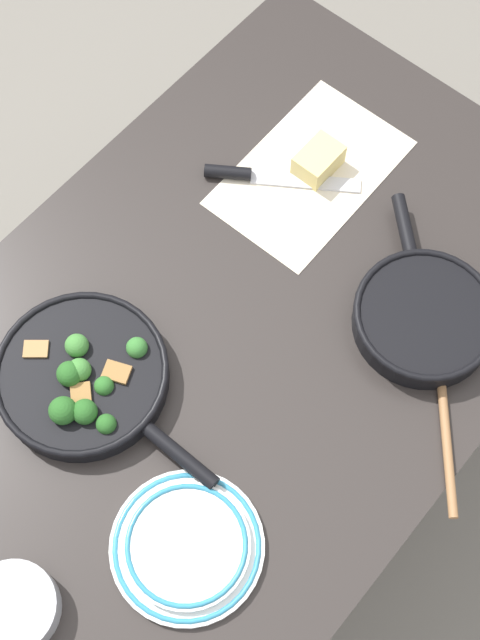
% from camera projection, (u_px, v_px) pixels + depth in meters
% --- Properties ---
extents(ground_plane, '(14.00, 14.00, 0.00)m').
position_uv_depth(ground_plane, '(240.00, 448.00, 2.19)').
color(ground_plane, slate).
extents(dining_table_red, '(1.29, 0.85, 0.75)m').
position_uv_depth(dining_table_red, '(240.00, 344.00, 1.58)').
color(dining_table_red, '#2D2826').
rests_on(dining_table_red, ground_plane).
extents(skillet_broccoli, '(0.29, 0.43, 0.07)m').
position_uv_depth(skillet_broccoli, '(84.00, 377.00, 1.44)').
color(skillet_broccoli, black).
rests_on(skillet_broccoli, dining_table_red).
extents(skillet_eggs, '(0.29, 0.30, 0.05)m').
position_uv_depth(skillet_eggs, '(424.00, 317.00, 1.48)').
color(skillet_eggs, black).
rests_on(skillet_eggs, dining_table_red).
extents(wooden_spoon, '(0.28, 0.24, 0.02)m').
position_uv_depth(wooden_spoon, '(442.00, 389.00, 1.45)').
color(wooden_spoon, '#996B42').
rests_on(wooden_spoon, dining_table_red).
extents(parchment_sheet, '(0.36, 0.23, 0.00)m').
position_uv_depth(parchment_sheet, '(310.00, 173.00, 1.63)').
color(parchment_sheet, beige).
rests_on(parchment_sheet, dining_table_red).
extents(grater_knife, '(0.18, 0.25, 0.02)m').
position_uv_depth(grater_knife, '(260.00, 176.00, 1.62)').
color(grater_knife, silver).
rests_on(grater_knife, dining_table_red).
extents(cheese_block, '(0.09, 0.06, 0.05)m').
position_uv_depth(cheese_block, '(318.00, 161.00, 1.61)').
color(cheese_block, '#EFD67A').
rests_on(cheese_block, dining_table_red).
extents(dinner_plate_stack, '(0.24, 0.24, 0.03)m').
position_uv_depth(dinner_plate_stack, '(187.00, 546.00, 1.34)').
color(dinner_plate_stack, white).
rests_on(dinner_plate_stack, dining_table_red).
extents(prep_bowl_steel, '(0.13, 0.13, 0.04)m').
position_uv_depth(prep_bowl_steel, '(14.00, 608.00, 1.30)').
color(prep_bowl_steel, '#B7B7BC').
rests_on(prep_bowl_steel, dining_table_red).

